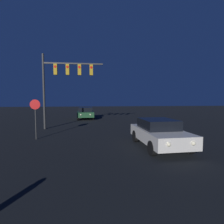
# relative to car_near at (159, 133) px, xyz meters

# --- Properties ---
(car_near) EXTENTS (2.18, 4.33, 1.46)m
(car_near) POSITION_rel_car_near_xyz_m (0.00, 0.00, 0.00)
(car_near) COLOR beige
(car_near) RESTS_ON ground_plane
(car_far) EXTENTS (2.19, 4.33, 1.46)m
(car_far) POSITION_rel_car_near_xyz_m (-4.28, 13.80, 0.00)
(car_far) COLOR #1E4728
(car_far) RESTS_ON ground_plane
(traffic_signal_mast) EXTENTS (5.04, 0.30, 6.28)m
(traffic_signal_mast) POSITION_rel_car_near_xyz_m (-5.90, 6.49, 3.63)
(traffic_signal_mast) COLOR #2D2D2D
(traffic_signal_mast) RESTS_ON ground_plane
(stop_sign) EXTENTS (0.62, 0.07, 2.51)m
(stop_sign) POSITION_rel_car_near_xyz_m (-7.04, 2.60, 0.95)
(stop_sign) COLOR #2D2D2D
(stop_sign) RESTS_ON ground_plane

